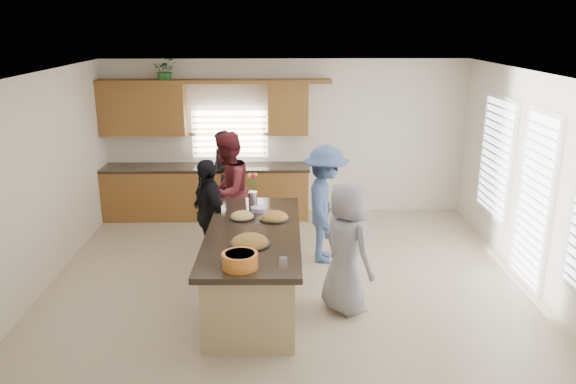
{
  "coord_description": "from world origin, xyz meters",
  "views": [
    {
      "loc": [
        -0.15,
        -7.03,
        3.43
      ],
      "look_at": [
        0.0,
        0.43,
        1.15
      ],
      "focal_mm": 35.0,
      "sensor_mm": 36.0,
      "label": 1
    }
  ],
  "objects_px": {
    "woman_left_back": "(222,176)",
    "woman_left_mid": "(228,192)",
    "woman_right_front": "(346,248)",
    "island": "(254,268)",
    "woman_left_front": "(208,215)",
    "salad_bowl": "(240,260)",
    "woman_right_back": "(325,204)"
  },
  "relations": [
    {
      "from": "woman_left_back",
      "to": "woman_left_mid",
      "type": "bearing_deg",
      "value": -23.32
    },
    {
      "from": "woman_left_back",
      "to": "woman_right_front",
      "type": "xyz_separation_m",
      "value": [
        1.79,
        -3.3,
        0.01
      ]
    },
    {
      "from": "island",
      "to": "woman_left_front",
      "type": "relative_size",
      "value": 1.68
    },
    {
      "from": "island",
      "to": "salad_bowl",
      "type": "bearing_deg",
      "value": -93.99
    },
    {
      "from": "woman_left_front",
      "to": "woman_right_back",
      "type": "bearing_deg",
      "value": 70.03
    },
    {
      "from": "woman_left_back",
      "to": "woman_right_back",
      "type": "distance_m",
      "value": 2.43
    },
    {
      "from": "woman_left_back",
      "to": "woman_right_front",
      "type": "distance_m",
      "value": 3.75
    },
    {
      "from": "woman_left_mid",
      "to": "woman_right_back",
      "type": "bearing_deg",
      "value": 90.8
    },
    {
      "from": "woman_right_back",
      "to": "woman_right_front",
      "type": "distance_m",
      "value": 1.53
    },
    {
      "from": "island",
      "to": "salad_bowl",
      "type": "distance_m",
      "value": 1.23
    },
    {
      "from": "woman_left_front",
      "to": "woman_left_mid",
      "type": "bearing_deg",
      "value": 135.57
    },
    {
      "from": "woman_left_back",
      "to": "woman_left_front",
      "type": "height_order",
      "value": "woman_left_back"
    },
    {
      "from": "island",
      "to": "woman_left_mid",
      "type": "relative_size",
      "value": 1.47
    },
    {
      "from": "island",
      "to": "woman_right_back",
      "type": "bearing_deg",
      "value": 52.71
    },
    {
      "from": "woman_left_mid",
      "to": "island",
      "type": "bearing_deg",
      "value": 34.34
    },
    {
      "from": "woman_right_front",
      "to": "island",
      "type": "bearing_deg",
      "value": 46.68
    },
    {
      "from": "salad_bowl",
      "to": "woman_right_front",
      "type": "bearing_deg",
      "value": 33.98
    },
    {
      "from": "island",
      "to": "woman_right_back",
      "type": "height_order",
      "value": "woman_right_back"
    },
    {
      "from": "woman_left_back",
      "to": "woman_right_back",
      "type": "bearing_deg",
      "value": 10.89
    },
    {
      "from": "woman_right_front",
      "to": "woman_right_back",
      "type": "bearing_deg",
      "value": -25.72
    },
    {
      "from": "salad_bowl",
      "to": "woman_left_mid",
      "type": "distance_m",
      "value": 2.87
    },
    {
      "from": "salad_bowl",
      "to": "woman_left_front",
      "type": "bearing_deg",
      "value": 105.58
    },
    {
      "from": "island",
      "to": "woman_left_front",
      "type": "height_order",
      "value": "woman_left_front"
    },
    {
      "from": "woman_left_front",
      "to": "woman_right_front",
      "type": "xyz_separation_m",
      "value": [
        1.8,
        -1.26,
        0.01
      ]
    },
    {
      "from": "island",
      "to": "woman_right_front",
      "type": "bearing_deg",
      "value": -11.75
    },
    {
      "from": "salad_bowl",
      "to": "woman_right_front",
      "type": "distance_m",
      "value": 1.49
    },
    {
      "from": "salad_bowl",
      "to": "woman_right_back",
      "type": "relative_size",
      "value": 0.22
    },
    {
      "from": "woman_left_front",
      "to": "woman_right_back",
      "type": "xyz_separation_m",
      "value": [
        1.67,
        0.26,
        0.06
      ]
    },
    {
      "from": "woman_right_front",
      "to": "woman_left_front",
      "type": "bearing_deg",
      "value": 24.45
    },
    {
      "from": "salad_bowl",
      "to": "woman_left_mid",
      "type": "height_order",
      "value": "woman_left_mid"
    },
    {
      "from": "island",
      "to": "woman_left_back",
      "type": "xyz_separation_m",
      "value": [
        -0.66,
        3.04,
        0.36
      ]
    },
    {
      "from": "woman_left_back",
      "to": "woman_left_front",
      "type": "xyz_separation_m",
      "value": [
        -0.01,
        -2.04,
        -0.0
      ]
    }
  ]
}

